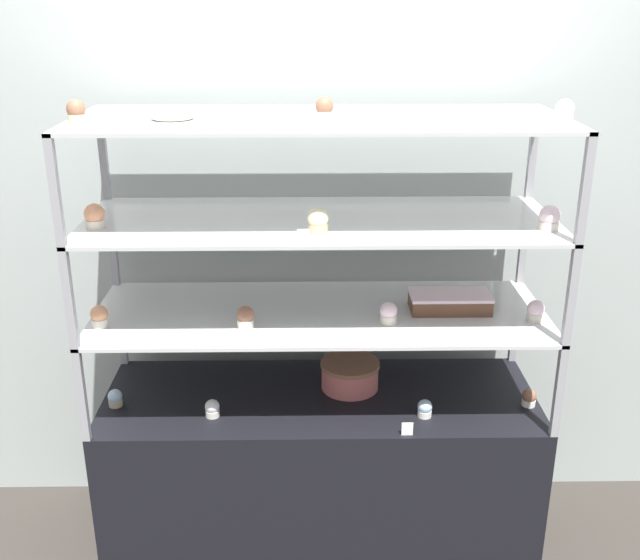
# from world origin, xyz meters

# --- Properties ---
(ground_plane) EXTENTS (20.00, 20.00, 0.00)m
(ground_plane) POSITION_xyz_m (0.00, 0.00, 0.00)
(ground_plane) COLOR #38332D
(back_wall) EXTENTS (8.00, 0.05, 2.60)m
(back_wall) POSITION_xyz_m (0.00, 0.41, 1.30)
(back_wall) COLOR #A8B2AD
(back_wall) RESTS_ON ground_plane
(display_base) EXTENTS (1.48, 0.54, 0.65)m
(display_base) POSITION_xyz_m (0.00, 0.00, 0.33)
(display_base) COLOR black
(display_base) RESTS_ON ground_plane
(display_riser_lower) EXTENTS (1.48, 0.54, 0.32)m
(display_riser_lower) POSITION_xyz_m (0.00, 0.00, 0.95)
(display_riser_lower) COLOR #99999E
(display_riser_lower) RESTS_ON display_base
(display_riser_middle) EXTENTS (1.48, 0.54, 0.32)m
(display_riser_middle) POSITION_xyz_m (0.00, 0.00, 1.27)
(display_riser_middle) COLOR #99999E
(display_riser_middle) RESTS_ON display_riser_lower
(display_riser_upper) EXTENTS (1.48, 0.54, 0.32)m
(display_riser_upper) POSITION_xyz_m (0.00, 0.00, 1.58)
(display_riser_upper) COLOR #99999E
(display_riser_upper) RESTS_ON display_riser_middle
(layer_cake_centerpiece) EXTENTS (0.21, 0.21, 0.10)m
(layer_cake_centerpiece) POSITION_xyz_m (0.11, 0.06, 0.70)
(layer_cake_centerpiece) COLOR #C66660
(layer_cake_centerpiece) RESTS_ON display_base
(sheet_cake_frosted) EXTENTS (0.26, 0.13, 0.06)m
(sheet_cake_frosted) POSITION_xyz_m (0.43, 0.01, 1.00)
(sheet_cake_frosted) COLOR brown
(sheet_cake_frosted) RESTS_ON display_riser_lower
(cupcake_0) EXTENTS (0.05, 0.05, 0.06)m
(cupcake_0) POSITION_xyz_m (-0.69, -0.05, 0.68)
(cupcake_0) COLOR #CCB28C
(cupcake_0) RESTS_ON display_base
(cupcake_1) EXTENTS (0.05, 0.05, 0.06)m
(cupcake_1) POSITION_xyz_m (-0.35, -0.13, 0.68)
(cupcake_1) COLOR beige
(cupcake_1) RESTS_ON display_base
(cupcake_2) EXTENTS (0.05, 0.05, 0.06)m
(cupcake_2) POSITION_xyz_m (0.34, -0.14, 0.68)
(cupcake_2) COLOR white
(cupcake_2) RESTS_ON display_base
(cupcake_3) EXTENTS (0.05, 0.05, 0.06)m
(cupcake_3) POSITION_xyz_m (0.70, -0.07, 0.68)
(cupcake_3) COLOR white
(cupcake_3) RESTS_ON display_base
(price_tag_0) EXTENTS (0.04, 0.00, 0.04)m
(price_tag_0) POSITION_xyz_m (0.27, -0.25, 0.67)
(price_tag_0) COLOR white
(price_tag_0) RESTS_ON display_base
(cupcake_4) EXTENTS (0.06, 0.06, 0.07)m
(cupcake_4) POSITION_xyz_m (-0.69, -0.11, 1.00)
(cupcake_4) COLOR beige
(cupcake_4) RESTS_ON display_riser_lower
(cupcake_5) EXTENTS (0.06, 0.06, 0.07)m
(cupcake_5) POSITION_xyz_m (-0.23, -0.12, 1.00)
(cupcake_5) COLOR beige
(cupcake_5) RESTS_ON display_riser_lower
(cupcake_6) EXTENTS (0.06, 0.06, 0.07)m
(cupcake_6) POSITION_xyz_m (0.22, -0.10, 1.00)
(cupcake_6) COLOR beige
(cupcake_6) RESTS_ON display_riser_lower
(cupcake_7) EXTENTS (0.06, 0.06, 0.07)m
(cupcake_7) POSITION_xyz_m (0.68, -0.09, 1.00)
(cupcake_7) COLOR beige
(cupcake_7) RESTS_ON display_riser_lower
(price_tag_1) EXTENTS (0.04, 0.00, 0.04)m
(price_tag_1) POSITION_xyz_m (-0.36, -0.25, 0.99)
(price_tag_1) COLOR white
(price_tag_1) RESTS_ON display_riser_lower
(cupcake_8) EXTENTS (0.06, 0.06, 0.08)m
(cupcake_8) POSITION_xyz_m (-0.68, -0.08, 1.32)
(cupcake_8) COLOR beige
(cupcake_8) RESTS_ON display_riser_middle
(cupcake_9) EXTENTS (0.06, 0.06, 0.08)m
(cupcake_9) POSITION_xyz_m (-0.01, -0.14, 1.32)
(cupcake_9) COLOR #CCB28C
(cupcake_9) RESTS_ON display_riser_middle
(cupcake_10) EXTENTS (0.06, 0.06, 0.08)m
(cupcake_10) POSITION_xyz_m (0.68, -0.12, 1.32)
(cupcake_10) COLOR beige
(cupcake_10) RESTS_ON display_riser_middle
(price_tag_2) EXTENTS (0.04, 0.00, 0.04)m
(price_tag_2) POSITION_xyz_m (-0.05, -0.25, 1.31)
(price_tag_2) COLOR white
(price_tag_2) RESTS_ON display_riser_middle
(cupcake_11) EXTENTS (0.05, 0.05, 0.07)m
(cupcake_11) POSITION_xyz_m (-0.69, -0.10, 1.63)
(cupcake_11) COLOR #CCB28C
(cupcake_11) RESTS_ON display_riser_upper
(cupcake_12) EXTENTS (0.05, 0.05, 0.07)m
(cupcake_12) POSITION_xyz_m (0.01, -0.06, 1.63)
(cupcake_12) COLOR beige
(cupcake_12) RESTS_ON display_riser_upper
(cupcake_13) EXTENTS (0.05, 0.05, 0.07)m
(cupcake_13) POSITION_xyz_m (0.69, -0.11, 1.63)
(cupcake_13) COLOR beige
(cupcake_13) RESTS_ON display_riser_upper
(price_tag_3) EXTENTS (0.04, 0.00, 0.04)m
(price_tag_3) POSITION_xyz_m (0.47, -0.25, 1.62)
(price_tag_3) COLOR white
(price_tag_3) RESTS_ON display_riser_upper
(donut_glazed) EXTENTS (0.13, 0.13, 0.03)m
(donut_glazed) POSITION_xyz_m (-0.43, -0.03, 1.61)
(donut_glazed) COLOR #EFE5CC
(donut_glazed) RESTS_ON display_riser_upper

